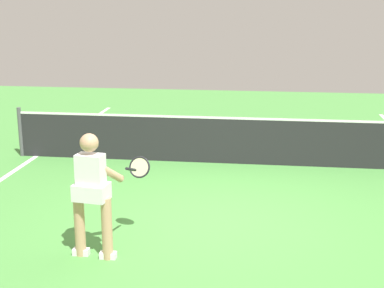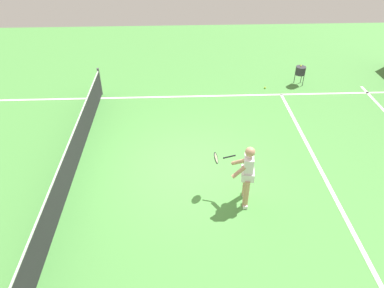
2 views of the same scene
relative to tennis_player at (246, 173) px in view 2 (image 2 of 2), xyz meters
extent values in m
plane|color=#4C9342|center=(1.34, 1.34, -0.85)|extent=(23.85, 23.85, 0.00)
cube|color=white|center=(1.34, -2.21, -0.84)|extent=(7.78, 0.10, 0.01)
cube|color=white|center=(5.23, 1.34, -0.84)|extent=(0.10, 16.35, 0.01)
cylinder|color=#4C4C51|center=(5.53, 4.20, -0.35)|extent=(0.08, 0.08, 0.99)
cube|color=#232326|center=(1.34, 4.20, -0.41)|extent=(8.30, 0.02, 0.87)
cube|color=white|center=(1.34, 4.20, 0.05)|extent=(8.30, 0.02, 0.04)
cylinder|color=tan|center=(-0.19, 0.00, -0.46)|extent=(0.13, 0.13, 0.78)
cylinder|color=tan|center=(0.17, -0.05, -0.46)|extent=(0.13, 0.13, 0.78)
cube|color=white|center=(-0.19, 0.00, -0.81)|extent=(0.20, 0.10, 0.08)
cube|color=white|center=(0.17, -0.05, -0.81)|extent=(0.20, 0.10, 0.08)
cube|color=white|center=(-0.01, -0.03, 0.19)|extent=(0.34, 0.24, 0.52)
cube|color=white|center=(-0.01, -0.03, -0.01)|extent=(0.43, 0.33, 0.20)
sphere|color=tan|center=(-0.01, -0.03, 0.59)|extent=(0.22, 0.22, 0.22)
cylinder|color=tan|center=(-0.14, 0.14, 0.21)|extent=(0.23, 0.48, 0.37)
cylinder|color=tan|center=(0.16, 0.10, 0.21)|extent=(0.33, 0.45, 0.37)
cylinder|color=black|center=(0.38, 0.34, 0.17)|extent=(0.08, 0.30, 0.14)
torus|color=black|center=(0.42, 0.64, 0.11)|extent=(0.30, 0.16, 0.28)
cylinder|color=beige|center=(0.42, 0.64, 0.11)|extent=(0.25, 0.12, 0.23)
sphere|color=#D1E533|center=(5.73, -1.73, -0.81)|extent=(0.07, 0.07, 0.07)
cylinder|color=#333338|center=(6.02, -3.04, -0.30)|extent=(0.36, 0.36, 0.30)
cylinder|color=#333338|center=(6.15, -2.91, -0.65)|extent=(0.02, 0.02, 0.40)
cylinder|color=#333338|center=(5.89, -3.16, -0.65)|extent=(0.02, 0.02, 0.40)
cylinder|color=#333338|center=(6.15, -3.16, -0.65)|extent=(0.02, 0.02, 0.40)
sphere|color=#D1E533|center=(6.07, -3.04, -0.14)|extent=(0.07, 0.07, 0.07)
camera|label=1|loc=(1.98, -5.96, 2.17)|focal=51.18mm
camera|label=2|loc=(-6.06, 1.48, 5.18)|focal=33.61mm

